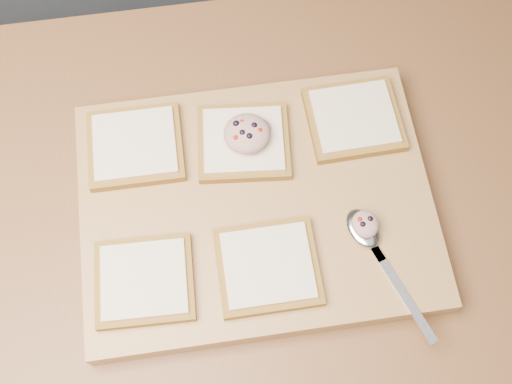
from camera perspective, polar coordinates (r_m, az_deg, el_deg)
ground at (r=1.72m, az=-3.69°, el=-14.42°), size 4.00×4.00×0.00m
island_counter at (r=1.28m, az=-4.93°, el=-11.46°), size 2.00×0.80×0.90m
cutting_board at (r=0.84m, az=-0.00°, el=-1.24°), size 0.45×0.34×0.04m
bread_far_left at (r=0.86m, az=-10.69°, el=4.06°), size 0.12×0.11×0.02m
bread_far_center at (r=0.85m, az=-1.12°, el=4.48°), size 0.13×0.12×0.02m
bread_far_right at (r=0.88m, az=8.69°, el=6.46°), size 0.13×0.12×0.02m
bread_near_left at (r=0.79m, az=-9.90°, el=-7.76°), size 0.12×0.11×0.02m
bread_near_center at (r=0.79m, az=1.05°, el=-6.65°), size 0.12×0.11×0.02m
tuna_salad_dollop at (r=0.83m, az=-0.82°, el=5.24°), size 0.06×0.06×0.03m
spoon at (r=0.81m, az=10.01°, el=-4.03°), size 0.09×0.19×0.01m
spoon_salad at (r=0.80m, az=9.68°, el=-2.83°), size 0.03×0.04×0.02m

